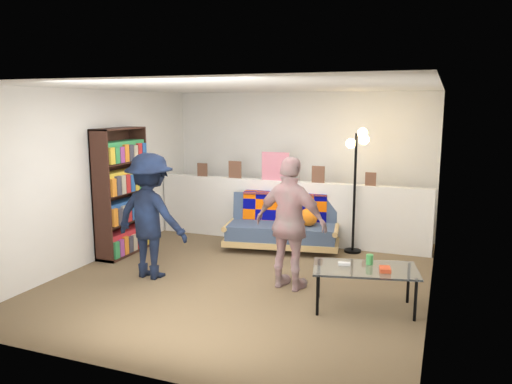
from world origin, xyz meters
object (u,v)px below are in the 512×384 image
person_left (151,216)px  person_right (291,224)px  bookshelf (121,196)px  coffee_table (366,271)px  futon_sofa (284,227)px  floor_lamp (357,165)px

person_left → person_right: (1.79, 0.23, 0.00)m
bookshelf → coffee_table: size_ratio=1.54×
person_right → bookshelf: bearing=2.8°
futon_sofa → person_right: person_right is taller
person_right → coffee_table: bearing=174.6°
person_right → floor_lamp: bearing=-91.9°
floor_lamp → coffee_table: bearing=-77.1°
person_left → floor_lamp: bearing=-132.0°
futon_sofa → person_right: 1.75m
futon_sofa → bookshelf: size_ratio=0.98×
floor_lamp → futon_sofa: bearing=-168.5°
coffee_table → person_right: size_ratio=0.76×
coffee_table → floor_lamp: floor_lamp is taller
bookshelf → person_left: bookshelf is taller
futon_sofa → floor_lamp: floor_lamp is taller
futon_sofa → coffee_table: bearing=-50.9°
futon_sofa → floor_lamp: size_ratio=0.99×
futon_sofa → person_left: size_ratio=1.15×
bookshelf → person_right: bearing=-9.7°
bookshelf → floor_lamp: (3.20, 1.33, 0.45)m
person_left → person_right: same height
bookshelf → person_right: 2.78m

